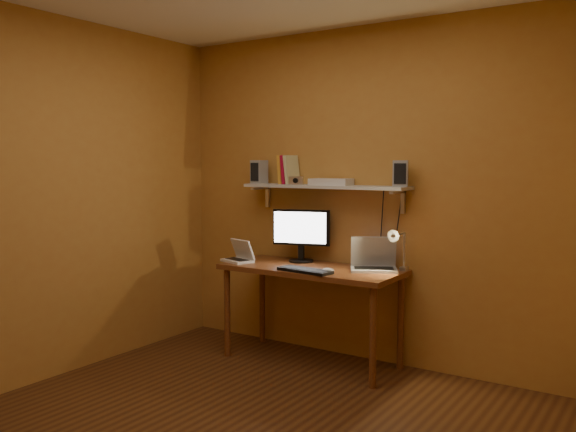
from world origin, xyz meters
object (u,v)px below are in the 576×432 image
Objects in this scene: keyboard at (305,270)px; router at (331,182)px; desk at (311,278)px; speaker_left at (259,172)px; desk_lamp at (398,244)px; speaker_right at (401,174)px; shelf_camera at (296,181)px; wall_shelf at (324,187)px; netbook at (240,255)px; laptop at (374,261)px; mouse at (328,270)px; monitor at (301,232)px.

keyboard is 1.38× the size of router.
speaker_left is at bearing 162.44° from desk.
speaker_left reaches higher than desk_lamp.
speaker_right is 1.65× the size of shelf_camera.
wall_shelf is at bearing 174.12° from desk_lamp.
laptop is at bearing 29.62° from netbook.
mouse is 0.74m from router.
mouse is at bearing -53.40° from monitor.
desk is at bearing -90.00° from wall_shelf.
wall_shelf is 0.65m from speaker_left.
desk is 3.39× the size of laptop.
shelf_camera is at bearing 165.59° from speaker_right.
speaker_right reaches higher than wall_shelf.
netbook is 0.70m from keyboard.
speaker_left reaches higher than wall_shelf.
desk is 0.79m from shelf_camera.
laptop is (0.46, -0.05, -0.54)m from wall_shelf.
shelf_camera is (-0.29, 0.34, 0.65)m from keyboard.
monitor is 0.59m from mouse.
shelf_camera reaches higher than wall_shelf.
speaker_left is (-0.64, 0.20, 0.81)m from desk.
speaker_right reaches higher than mouse.
shelf_camera is (-0.22, 0.12, 0.74)m from desk.
netbook is 0.95m from router.
shelf_camera is at bearing -179.88° from desk_lamp.
shelf_camera is 0.37× the size of router.
wall_shelf is 13.75× the size of mouse.
desk is 7.14× the size of speaker_left.
laptop is 1.44× the size of netbook.
mouse is at bearing -33.42° from desk.
shelf_camera is at bearing 150.54° from desk.
monitor is 0.66m from speaker_left.
shelf_camera is at bearing -166.65° from router.
keyboard is at bearing -154.94° from mouse.
desk_lamp is at bearing -6.25° from router.
netbook is at bearing -154.09° from wall_shelf.
wall_shelf is at bearing 90.00° from desk.
wall_shelf reaches higher than desk.
desk is 1.05m from speaker_right.
shelf_camera is (-0.88, -0.00, 0.45)m from desk_lamp.
desk_lamp is (1.27, 0.23, 0.16)m from netbook.
keyboard is at bearing -71.25° from monitor.
wall_shelf is 3.07× the size of monitor.
monitor is at bearing 49.69° from netbook.
router is (0.28, 0.07, -0.01)m from shelf_camera.
speaker_left is at bearing 169.44° from shelf_camera.
wall_shelf reaches higher than desk_lamp.
speaker_left is (-0.64, 0.01, 0.11)m from wall_shelf.
shelf_camera is 0.29m from router.
keyboard is at bearing -165.81° from laptop.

